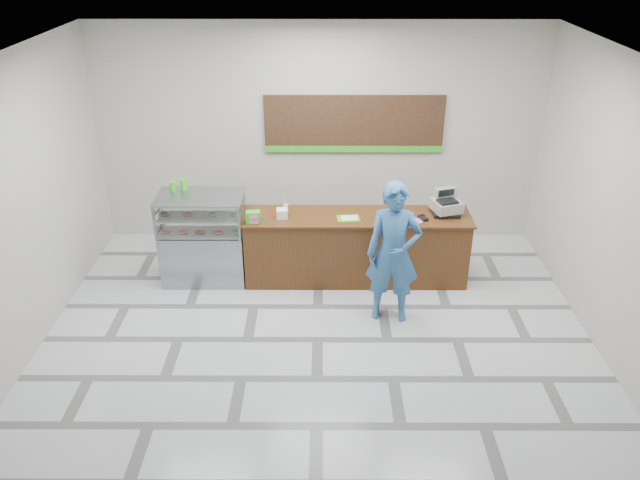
{
  "coord_description": "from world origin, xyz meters",
  "views": [
    {
      "loc": [
        0.06,
        -6.5,
        4.78
      ],
      "look_at": [
        0.03,
        0.9,
        0.97
      ],
      "focal_mm": 35.0,
      "sensor_mm": 36.0,
      "label": 1
    }
  ],
  "objects_px": {
    "display_case": "(203,238)",
    "customer": "(393,253)",
    "sales_counter": "(356,247)",
    "serving_tray": "(348,218)",
    "cash_register": "(446,205)"
  },
  "relations": [
    {
      "from": "display_case",
      "to": "customer",
      "type": "height_order",
      "value": "customer"
    },
    {
      "from": "display_case",
      "to": "serving_tray",
      "type": "height_order",
      "value": "display_case"
    },
    {
      "from": "serving_tray",
      "to": "customer",
      "type": "distance_m",
      "value": 1.04
    },
    {
      "from": "sales_counter",
      "to": "serving_tray",
      "type": "distance_m",
      "value": 0.55
    },
    {
      "from": "sales_counter",
      "to": "serving_tray",
      "type": "relative_size",
      "value": 9.78
    },
    {
      "from": "sales_counter",
      "to": "display_case",
      "type": "xyz_separation_m",
      "value": [
        -2.22,
        -0.0,
        0.16
      ]
    },
    {
      "from": "cash_register",
      "to": "serving_tray",
      "type": "relative_size",
      "value": 1.45
    },
    {
      "from": "sales_counter",
      "to": "customer",
      "type": "relative_size",
      "value": 1.69
    },
    {
      "from": "sales_counter",
      "to": "display_case",
      "type": "distance_m",
      "value": 2.23
    },
    {
      "from": "sales_counter",
      "to": "serving_tray",
      "type": "height_order",
      "value": "serving_tray"
    },
    {
      "from": "cash_register",
      "to": "customer",
      "type": "height_order",
      "value": "customer"
    },
    {
      "from": "sales_counter",
      "to": "cash_register",
      "type": "height_order",
      "value": "cash_register"
    },
    {
      "from": "customer",
      "to": "cash_register",
      "type": "bearing_deg",
      "value": 58.21
    },
    {
      "from": "display_case",
      "to": "customer",
      "type": "xyz_separation_m",
      "value": [
        2.64,
        -0.99,
        0.29
      ]
    },
    {
      "from": "display_case",
      "to": "cash_register",
      "type": "xyz_separation_m",
      "value": [
        3.49,
        0.09,
        0.49
      ]
    }
  ]
}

